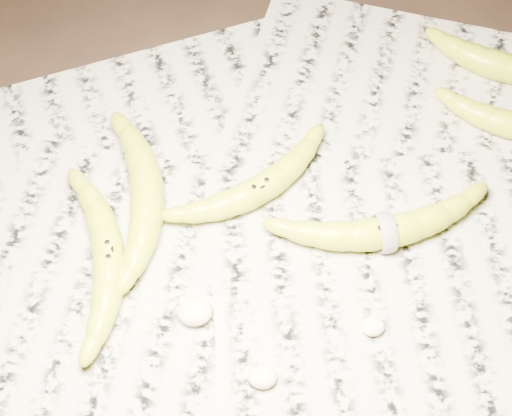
{
  "coord_description": "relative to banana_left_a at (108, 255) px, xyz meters",
  "views": [
    {
      "loc": [
        -0.05,
        -0.4,
        0.73
      ],
      "look_at": [
        -0.02,
        0.0,
        0.05
      ],
      "focal_mm": 50.0,
      "sensor_mm": 36.0,
      "label": 1
    }
  ],
  "objects": [
    {
      "name": "banana_taped",
      "position": [
        0.31,
        0.01,
        0.0
      ],
      "size": [
        0.23,
        0.09,
        0.04
      ],
      "primitive_type": null,
      "rotation": [
        0.0,
        0.0,
        0.11
      ],
      "color": "#B8C118",
      "rests_on": "newspaper_patch"
    },
    {
      "name": "measuring_tape",
      "position": [
        0.31,
        0.01,
        0.0
      ],
      "size": [
        0.01,
        0.05,
        0.05
      ],
      "primitive_type": "torus",
      "rotation": [
        0.0,
        1.57,
        0.11
      ],
      "color": "white",
      "rests_on": "newspaper_patch"
    },
    {
      "name": "flesh_chunk_c",
      "position": [
        0.28,
        -0.1,
        -0.01
      ],
      "size": [
        0.03,
        0.02,
        0.02
      ],
      "primitive_type": "ellipsoid",
      "color": "beige",
      "rests_on": "newspaper_patch"
    },
    {
      "name": "banana_left_b",
      "position": [
        0.04,
        0.08,
        0.0
      ],
      "size": [
        0.07,
        0.21,
        0.04
      ],
      "primitive_type": null,
      "rotation": [
        0.0,
        0.0,
        1.61
      ],
      "color": "#B8C118",
      "rests_on": "newspaper_patch"
    },
    {
      "name": "ground",
      "position": [
        0.19,
        0.03,
        -0.03
      ],
      "size": [
        3.0,
        3.0,
        0.0
      ],
      "primitive_type": "plane",
      "color": "black",
      "rests_on": "ground"
    },
    {
      "name": "flesh_chunk_a",
      "position": [
        0.09,
        -0.07,
        -0.01
      ],
      "size": [
        0.04,
        0.03,
        0.02
      ],
      "primitive_type": "ellipsoid",
      "color": "beige",
      "rests_on": "newspaper_patch"
    },
    {
      "name": "flesh_chunk_b",
      "position": [
        0.16,
        -0.15,
        -0.01
      ],
      "size": [
        0.03,
        0.03,
        0.02
      ],
      "primitive_type": "ellipsoid",
      "color": "beige",
      "rests_on": "newspaper_patch"
    },
    {
      "name": "banana_upper_b",
      "position": [
        0.51,
        0.24,
        0.0
      ],
      "size": [
        0.2,
        0.13,
        0.04
      ],
      "primitive_type": null,
      "rotation": [
        0.0,
        0.0,
        -0.4
      ],
      "color": "#B8C118",
      "rests_on": "newspaper_patch"
    },
    {
      "name": "newspaper_patch",
      "position": [
        0.22,
        0.03,
        -0.02
      ],
      "size": [
        0.9,
        0.7,
        0.01
      ],
      "primitive_type": "cube",
      "color": "#A9A690",
      "rests_on": "ground"
    },
    {
      "name": "banana_center",
      "position": [
        0.17,
        0.07,
        -0.0
      ],
      "size": [
        0.2,
        0.15,
        0.04
      ],
      "primitive_type": null,
      "rotation": [
        0.0,
        0.0,
        0.52
      ],
      "color": "#B8C118",
      "rests_on": "newspaper_patch"
    },
    {
      "name": "banana_left_a",
      "position": [
        0.0,
        0.0,
        0.0
      ],
      "size": [
        0.08,
        0.21,
        0.04
      ],
      "primitive_type": null,
      "rotation": [
        0.0,
        0.0,
        1.67
      ],
      "color": "#B8C118",
      "rests_on": "newspaper_patch"
    }
  ]
}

